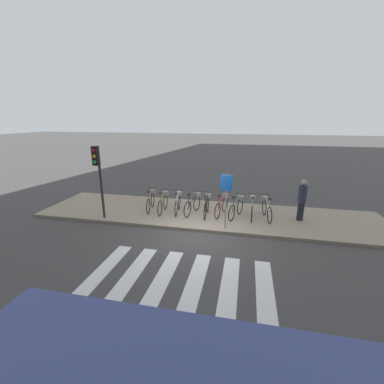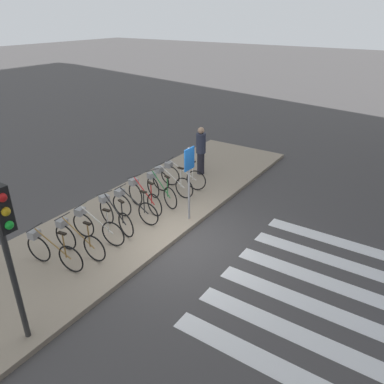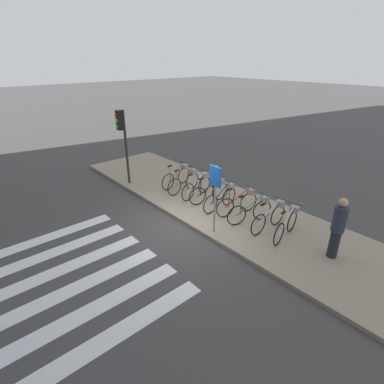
# 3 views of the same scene
# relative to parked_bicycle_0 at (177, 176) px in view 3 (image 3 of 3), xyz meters

# --- Properties ---
(ground_plane) EXTENTS (120.00, 120.00, 0.00)m
(ground_plane) POSITION_rel_parked_bicycle_0_xyz_m (2.59, -1.69, -0.56)
(ground_plane) COLOR #423F3F
(sidewalk) EXTENTS (14.89, 3.51, 0.12)m
(sidewalk) POSITION_rel_parked_bicycle_0_xyz_m (2.59, 0.06, -0.50)
(sidewalk) COLOR gray
(sidewalk) RESTS_ON ground_plane
(parked_bicycle_0) EXTENTS (0.46, 1.61, 1.00)m
(parked_bicycle_0) POSITION_rel_parked_bicycle_0_xyz_m (0.00, 0.00, 0.00)
(parked_bicycle_0) COLOR black
(parked_bicycle_0) RESTS_ON sidewalk
(parked_bicycle_1) EXTENTS (0.46, 1.63, 1.00)m
(parked_bicycle_1) POSITION_rel_parked_bicycle_0_xyz_m (0.64, -0.12, 0.00)
(parked_bicycle_1) COLOR black
(parked_bicycle_1) RESTS_ON sidewalk
(parked_bicycle_2) EXTENTS (0.46, 1.62, 1.00)m
(parked_bicycle_2) POSITION_rel_parked_bicycle_0_xyz_m (1.29, -0.04, 0.00)
(parked_bicycle_2) COLOR black
(parked_bicycle_2) RESTS_ON sidewalk
(parked_bicycle_3) EXTENTS (0.55, 1.59, 1.00)m
(parked_bicycle_3) POSITION_rel_parked_bicycle_0_xyz_m (1.99, -0.02, 0.00)
(parked_bicycle_3) COLOR black
(parked_bicycle_3) RESTS_ON sidewalk
(parked_bicycle_4) EXTENTS (0.46, 1.63, 1.00)m
(parked_bicycle_4) POSITION_rel_parked_bicycle_0_xyz_m (2.61, -0.11, 0.00)
(parked_bicycle_4) COLOR black
(parked_bicycle_4) RESTS_ON sidewalk
(parked_bicycle_5) EXTENTS (0.55, 1.59, 1.00)m
(parked_bicycle_5) POSITION_rel_parked_bicycle_0_xyz_m (3.26, 0.06, 0.00)
(parked_bicycle_5) COLOR black
(parked_bicycle_5) RESTS_ON sidewalk
(parked_bicycle_6) EXTENTS (0.65, 1.55, 1.00)m
(parked_bicycle_6) POSITION_rel_parked_bicycle_0_xyz_m (3.90, -0.07, 0.00)
(parked_bicycle_6) COLOR black
(parked_bicycle_6) RESTS_ON sidewalk
(parked_bicycle_7) EXTENTS (0.46, 1.63, 1.00)m
(parked_bicycle_7) POSITION_rel_parked_bicycle_0_xyz_m (4.54, 0.02, 0.00)
(parked_bicycle_7) COLOR black
(parked_bicycle_7) RESTS_ON sidewalk
(parked_bicycle_8) EXTENTS (0.47, 1.61, 1.00)m
(parked_bicycle_8) POSITION_rel_parked_bicycle_0_xyz_m (5.12, 0.02, 0.00)
(parked_bicycle_8) COLOR black
(parked_bicycle_8) RESTS_ON sidewalk
(pedestrian) EXTENTS (0.34, 0.34, 1.71)m
(pedestrian) POSITION_rel_parked_bicycle_0_xyz_m (6.48, 0.10, 0.46)
(pedestrian) COLOR #23232D
(pedestrian) RESTS_ON sidewalk
(traffic_light) EXTENTS (0.24, 0.40, 3.03)m
(traffic_light) POSITION_rel_parked_bicycle_0_xyz_m (-1.60, -1.46, 1.75)
(traffic_light) COLOR #2D2D2D
(traffic_light) RESTS_ON sidewalk
(sign_post) EXTENTS (0.44, 0.07, 2.10)m
(sign_post) POSITION_rel_parked_bicycle_0_xyz_m (3.53, -1.40, 1.00)
(sign_post) COLOR #99999E
(sign_post) RESTS_ON sidewalk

